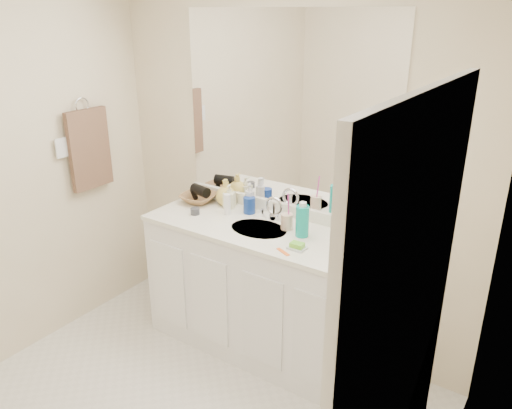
% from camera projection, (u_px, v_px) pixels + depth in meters
% --- Properties ---
extents(wall_back, '(2.60, 0.02, 2.40)m').
position_uv_depth(wall_back, '(284.00, 168.00, 3.20)').
color(wall_back, beige).
rests_on(wall_back, floor).
extents(wall_right, '(0.02, 2.60, 2.40)m').
position_uv_depth(wall_right, '(430.00, 342.00, 1.52)').
color(wall_right, beige).
rests_on(wall_right, floor).
extents(vanity_cabinet, '(1.50, 0.55, 0.85)m').
position_uv_depth(vanity_cabinet, '(260.00, 291.00, 3.27)').
color(vanity_cabinet, white).
rests_on(vanity_cabinet, floor).
extents(countertop, '(1.52, 0.57, 0.03)m').
position_uv_depth(countertop, '(260.00, 230.00, 3.11)').
color(countertop, white).
rests_on(countertop, vanity_cabinet).
extents(backsplash, '(1.52, 0.03, 0.08)m').
position_uv_depth(backsplash, '(282.00, 209.00, 3.29)').
color(backsplash, white).
rests_on(backsplash, countertop).
extents(sink_basin, '(0.37, 0.37, 0.02)m').
position_uv_depth(sink_basin, '(259.00, 230.00, 3.09)').
color(sink_basin, beige).
rests_on(sink_basin, countertop).
extents(faucet, '(0.02, 0.02, 0.11)m').
position_uv_depth(faucet, '(274.00, 211.00, 3.21)').
color(faucet, silver).
rests_on(faucet, countertop).
extents(mirror, '(1.48, 0.01, 1.20)m').
position_uv_depth(mirror, '(285.00, 112.00, 3.06)').
color(mirror, white).
rests_on(mirror, wall_back).
extents(blue_mug, '(0.09, 0.09, 0.11)m').
position_uv_depth(blue_mug, '(249.00, 205.00, 3.31)').
color(blue_mug, navy).
rests_on(blue_mug, countertop).
extents(tan_cup, '(0.09, 0.09, 0.10)m').
position_uv_depth(tan_cup, '(287.00, 222.00, 3.07)').
color(tan_cup, beige).
rests_on(tan_cup, countertop).
extents(toothbrush, '(0.02, 0.04, 0.18)m').
position_uv_depth(toothbrush, '(289.00, 207.00, 3.02)').
color(toothbrush, '#E73CAC').
rests_on(toothbrush, tan_cup).
extents(mouthwash_bottle, '(0.09, 0.09, 0.19)m').
position_uv_depth(mouthwash_bottle, '(302.00, 221.00, 2.96)').
color(mouthwash_bottle, '#0D9F93').
rests_on(mouthwash_bottle, countertop).
extents(soap_dish, '(0.10, 0.08, 0.01)m').
position_uv_depth(soap_dish, '(297.00, 248.00, 2.82)').
color(soap_dish, silver).
rests_on(soap_dish, countertop).
extents(green_soap, '(0.08, 0.06, 0.03)m').
position_uv_depth(green_soap, '(297.00, 245.00, 2.82)').
color(green_soap, '#72CD32').
rests_on(green_soap, soap_dish).
extents(orange_comb, '(0.10, 0.06, 0.00)m').
position_uv_depth(orange_comb, '(283.00, 252.00, 2.79)').
color(orange_comb, orange).
rests_on(orange_comb, countertop).
extents(dark_jar, '(0.07, 0.07, 0.04)m').
position_uv_depth(dark_jar, '(195.00, 211.00, 3.30)').
color(dark_jar, '#38393F').
rests_on(dark_jar, countertop).
extents(extra_white_bottle, '(0.04, 0.04, 0.14)m').
position_uv_depth(extra_white_bottle, '(227.00, 204.00, 3.29)').
color(extra_white_bottle, white).
rests_on(extra_white_bottle, countertop).
extents(soap_bottle_white, '(0.10, 0.10, 0.19)m').
position_uv_depth(soap_bottle_white, '(250.00, 197.00, 3.34)').
color(soap_bottle_white, silver).
rests_on(soap_bottle_white, countertop).
extents(soap_bottle_cream, '(0.09, 0.09, 0.16)m').
position_uv_depth(soap_bottle_cream, '(229.00, 196.00, 3.40)').
color(soap_bottle_cream, '#EDEBC1').
rests_on(soap_bottle_cream, countertop).
extents(soap_bottle_yellow, '(0.14, 0.14, 0.18)m').
position_uv_depth(soap_bottle_yellow, '(226.00, 192.00, 3.44)').
color(soap_bottle_yellow, '#DEC156').
rests_on(soap_bottle_yellow, countertop).
extents(wicker_basket, '(0.27, 0.27, 0.06)m').
position_uv_depth(wicker_basket, '(199.00, 198.00, 3.51)').
color(wicker_basket, brown).
rests_on(wicker_basket, countertop).
extents(hair_dryer, '(0.16, 0.11, 0.07)m').
position_uv_depth(hair_dryer, '(200.00, 191.00, 3.47)').
color(hair_dryer, black).
rests_on(hair_dryer, wicker_basket).
extents(towel_ring, '(0.01, 0.11, 0.11)m').
position_uv_depth(towel_ring, '(82.00, 105.00, 3.33)').
color(towel_ring, silver).
rests_on(towel_ring, wall_left).
extents(hand_towel, '(0.04, 0.32, 0.55)m').
position_uv_depth(hand_towel, '(89.00, 149.00, 3.43)').
color(hand_towel, '#432F24').
rests_on(hand_towel, towel_ring).
extents(switch_plate, '(0.01, 0.08, 0.13)m').
position_uv_depth(switch_plate, '(61.00, 148.00, 3.27)').
color(switch_plate, white).
rests_on(switch_plate, wall_left).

